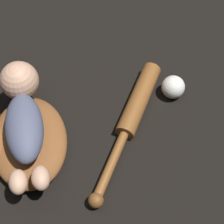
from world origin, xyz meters
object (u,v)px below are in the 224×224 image
object	(u,v)px
baseball_bat	(133,113)
baseball	(173,87)
baby_figure	(23,112)
baseball_glove	(23,142)

from	to	relation	value
baseball_bat	baseball	bearing A→B (deg)	-53.08
baby_figure	baseball_bat	size ratio (longest dim) A/B	0.81
baseball_glove	baseball_bat	size ratio (longest dim) A/B	0.71
baseball_bat	baseball	xyz separation A→B (m)	(0.10, -0.13, 0.01)
baseball	baby_figure	bearing A→B (deg)	109.33
baby_figure	baseball	bearing A→B (deg)	-70.67
baseball	baseball_glove	bearing A→B (deg)	114.51
baby_figure	baseball	size ratio (longest dim) A/B	5.29
baseball_glove	baby_figure	size ratio (longest dim) A/B	0.87
baby_figure	baseball_bat	bearing A→B (deg)	-79.44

